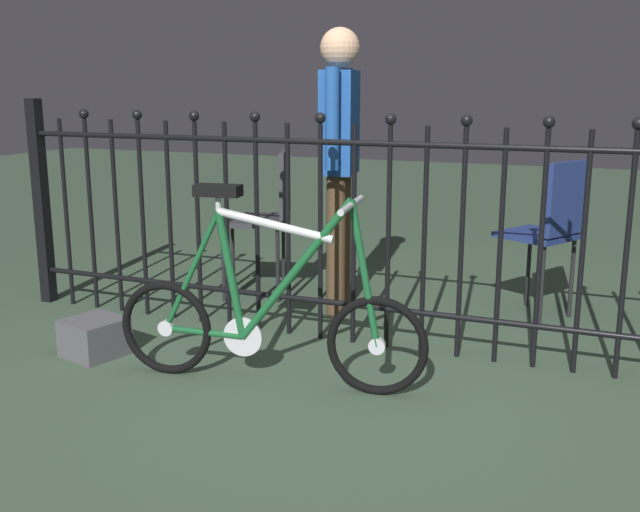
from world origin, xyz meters
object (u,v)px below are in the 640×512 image
object	(u,v)px
display_crate	(95,337)
person_visitor	(339,147)
chair_charcoal	(267,208)
bicycle	(267,316)
chair_navy	(550,224)

from	to	relation	value
display_crate	person_visitor	bearing A→B (deg)	54.37
chair_charcoal	person_visitor	xyz separation A→B (m)	(0.53, -0.15, 0.40)
person_visitor	display_crate	distance (m)	1.68
person_visitor	display_crate	world-z (taller)	person_visitor
display_crate	bicycle	bearing A→B (deg)	0.12
person_visitor	bicycle	bearing A→B (deg)	-84.58
chair_charcoal	person_visitor	distance (m)	0.69
chair_navy	display_crate	size ratio (longest dim) A/B	3.48
bicycle	person_visitor	distance (m)	1.33
chair_charcoal	chair_navy	size ratio (longest dim) A/B	1.01
chair_charcoal	display_crate	distance (m)	1.42
chair_navy	person_visitor	bearing A→B (deg)	-166.09
chair_charcoal	person_visitor	bearing A→B (deg)	-15.31
chair_charcoal	display_crate	size ratio (longest dim) A/B	3.52
bicycle	display_crate	bearing A→B (deg)	-179.88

